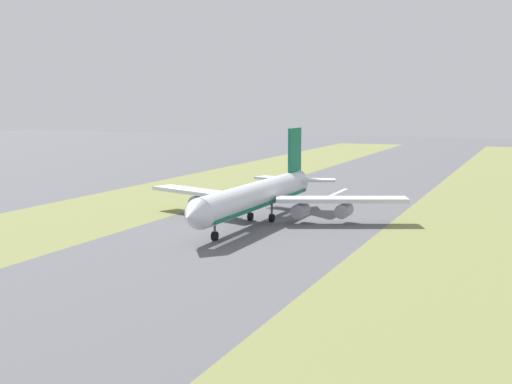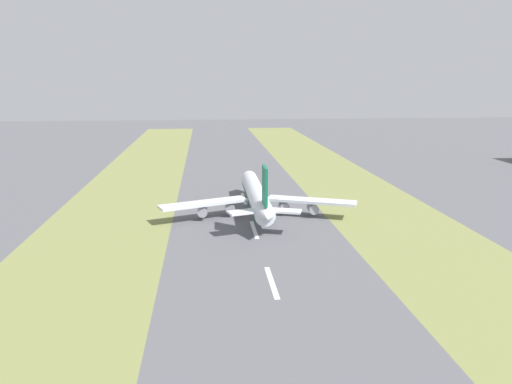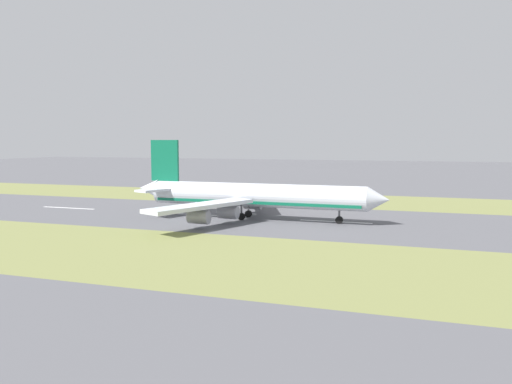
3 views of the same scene
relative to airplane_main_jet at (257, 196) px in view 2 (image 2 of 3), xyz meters
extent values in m
plane|color=#56565B|center=(-2.59, -2.10, -6.02)|extent=(800.00, 800.00, 0.00)
cube|color=olive|center=(-47.59, -2.10, -6.02)|extent=(40.00, 600.00, 0.01)
cube|color=olive|center=(42.41, -2.10, -6.02)|extent=(40.00, 600.00, 0.01)
cube|color=silver|center=(-2.59, -58.09, -6.01)|extent=(1.20, 18.00, 0.01)
cube|color=silver|center=(-2.59, -18.09, -6.01)|extent=(1.20, 18.00, 0.01)
cube|color=silver|center=(-2.59, 21.91, -6.01)|extent=(1.20, 18.00, 0.01)
cylinder|color=silver|center=(0.01, 1.91, 0.18)|extent=(6.33, 56.03, 6.00)
cone|color=silver|center=(0.19, 32.40, 0.18)|extent=(5.91, 5.03, 5.88)
cone|color=silver|center=(-0.17, -29.09, 0.98)|extent=(5.14, 6.03, 5.10)
cube|color=#0F6647|center=(0.01, 1.91, -1.47)|extent=(6.02, 53.79, 0.70)
cube|color=silver|center=(-17.53, -5.21, -0.72)|extent=(29.17, 16.28, 0.90)
cube|color=silver|center=(17.47, -5.42, -0.72)|extent=(29.10, 16.57, 0.90)
cylinder|color=#93939E|center=(-9.01, -2.04, -3.17)|extent=(3.23, 4.82, 3.20)
cylinder|color=#93939E|center=(-18.03, -5.49, -3.17)|extent=(3.23, 4.82, 3.20)
cylinder|color=#93939E|center=(8.99, -2.15, -3.17)|extent=(3.23, 4.82, 3.20)
cylinder|color=#93939E|center=(17.97, -5.70, -3.17)|extent=(3.23, 4.82, 3.20)
cube|color=#0F6647|center=(-0.14, -24.09, 8.68)|extent=(0.85, 8.00, 11.00)
cube|color=silver|center=(-5.64, -24.06, 1.18)|extent=(10.86, 7.23, 0.60)
cube|color=silver|center=(5.36, -24.13, 1.18)|extent=(10.88, 7.32, 0.60)
cylinder|color=#59595E|center=(0.14, 23.18, -3.52)|extent=(0.50, 0.50, 3.20)
cylinder|color=black|center=(0.14, 23.18, -5.12)|extent=(0.91, 1.81, 1.80)
cylinder|color=#59595E|center=(-2.61, -1.08, -3.52)|extent=(0.50, 0.50, 3.20)
cylinder|color=black|center=(-2.61, -1.08, -5.12)|extent=(0.91, 1.81, 1.80)
cylinder|color=#59595E|center=(2.59, -1.11, -3.52)|extent=(0.50, 0.50, 3.20)
cylinder|color=black|center=(2.59, -1.11, -5.12)|extent=(0.91, 1.81, 1.80)
camera|label=1|loc=(-57.70, 146.45, 20.78)|focal=50.00mm
camera|label=2|loc=(-16.62, -160.95, 38.16)|focal=35.00mm
camera|label=3|loc=(119.57, 42.03, 13.87)|focal=35.00mm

